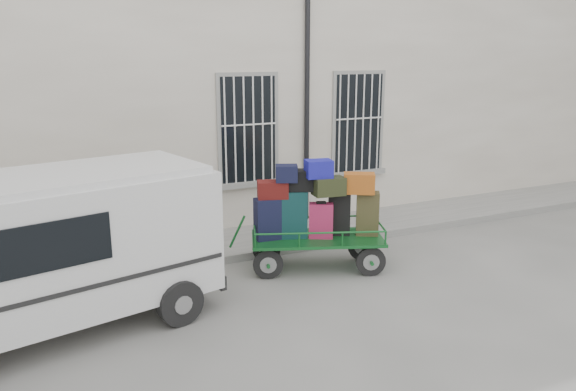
# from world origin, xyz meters

# --- Properties ---
(ground) EXTENTS (80.00, 80.00, 0.00)m
(ground) POSITION_xyz_m (0.00, 0.00, 0.00)
(ground) COLOR slate
(ground) RESTS_ON ground
(building) EXTENTS (24.00, 5.15, 6.00)m
(building) POSITION_xyz_m (0.00, 5.50, 3.00)
(building) COLOR #BCB2A0
(building) RESTS_ON ground
(sidewalk) EXTENTS (24.00, 1.70, 0.15)m
(sidewalk) POSITION_xyz_m (0.00, 2.20, 0.07)
(sidewalk) COLOR slate
(sidewalk) RESTS_ON ground
(luggage_cart) EXTENTS (2.76, 1.82, 2.01)m
(luggage_cart) POSITION_xyz_m (-0.12, 0.47, 1.05)
(luggage_cart) COLOR black
(luggage_cart) RESTS_ON ground
(van) EXTENTS (4.74, 2.81, 2.24)m
(van) POSITION_xyz_m (-4.48, -0.06, 1.29)
(van) COLOR silver
(van) RESTS_ON ground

